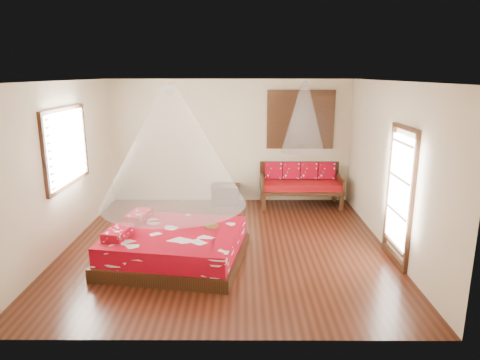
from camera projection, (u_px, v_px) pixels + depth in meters
name	position (u px, v px, depth m)	size (l,w,h in m)	color
room	(226.00, 167.00, 7.14)	(5.54, 5.54, 2.84)	black
bed	(175.00, 246.00, 6.80)	(2.36, 2.20, 0.64)	black
daybed	(300.00, 182.00, 9.66)	(1.82, 0.81, 0.95)	black
storage_chest	(226.00, 194.00, 9.80)	(0.68, 0.52, 0.44)	black
shutter_panel	(301.00, 120.00, 9.64)	(1.52, 0.06, 1.32)	black
window_left	(67.00, 147.00, 7.27)	(0.10, 1.74, 1.34)	black
glazed_door	(399.00, 196.00, 6.62)	(0.08, 1.02, 2.16)	black
wine_tray	(211.00, 224.00, 6.91)	(0.24, 0.24, 0.19)	brown
mosquito_net_main	(172.00, 147.00, 6.41)	(2.24, 2.24, 1.80)	white
mosquito_net_daybed	(304.00, 117.00, 9.17)	(0.94, 0.94, 1.50)	white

